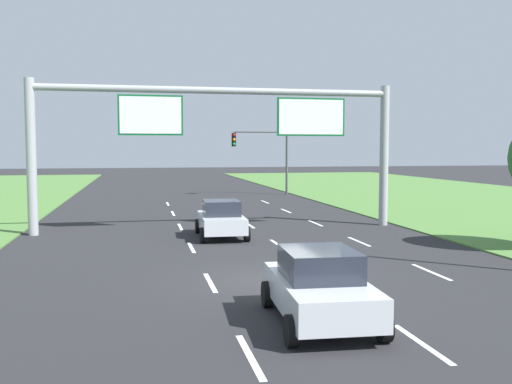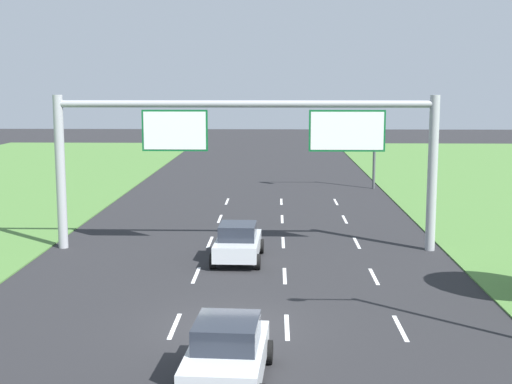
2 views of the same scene
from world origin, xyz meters
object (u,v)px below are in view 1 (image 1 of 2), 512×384
object	(u,v)px
traffic_light_mast	(264,149)
sign_gantry	(224,127)
car_lead_silver	(221,219)
car_near_red	(320,287)

from	to	relation	value
traffic_light_mast	sign_gantry	bearing A→B (deg)	-107.93
car_lead_silver	traffic_light_mast	world-z (taller)	traffic_light_mast
car_lead_silver	traffic_light_mast	bearing A→B (deg)	74.40
car_near_red	traffic_light_mast	size ratio (longest dim) A/B	0.72
car_near_red	traffic_light_mast	distance (m)	35.05
car_near_red	car_lead_silver	distance (m)	12.65
sign_gantry	traffic_light_mast	distance (m)	20.47
car_near_red	traffic_light_mast	bearing A→B (deg)	82.78
car_near_red	car_lead_silver	size ratio (longest dim) A/B	1.02
car_lead_silver	traffic_light_mast	distance (m)	22.93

